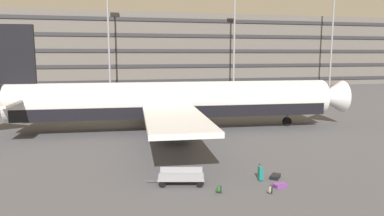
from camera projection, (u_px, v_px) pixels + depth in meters
The scene contains 12 objects.
ground_plane at pixel (113, 130), 35.04m from camera, with size 600.00×600.00×0.00m, color #4C4C51.
terminal_structure at pixel (110, 51), 83.28m from camera, with size 170.64×19.62×16.21m.
airliner at pixel (171, 102), 34.62m from camera, with size 36.47×29.47×9.96m.
light_mast_center_left at pixel (108, 29), 67.15m from camera, with size 1.80×0.50×20.79m.
light_mast_center_right at pixel (234, 32), 72.73m from camera, with size 1.80×0.50×20.17m.
light_mast_right at pixel (333, 22), 77.33m from camera, with size 1.80×0.50×25.02m.
suitcase_silver at pixel (275, 177), 21.27m from camera, with size 0.87×0.91×0.22m.
suitcase_purple at pixel (280, 185), 19.84m from camera, with size 0.78×0.63×0.22m.
suitcase_orange at pixel (260, 173), 20.90m from camera, with size 0.25×0.41×0.99m.
backpack_black at pixel (270, 190), 18.93m from camera, with size 0.36×0.37×0.46m.
backpack_laid_flat at pixel (219, 189), 19.02m from camera, with size 0.38×0.41×0.46m.
baggage_cart at pixel (181, 177), 20.29m from camera, with size 3.37×1.83×0.82m.
Camera 1 is at (-0.06, -35.21, 7.33)m, focal length 33.37 mm.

